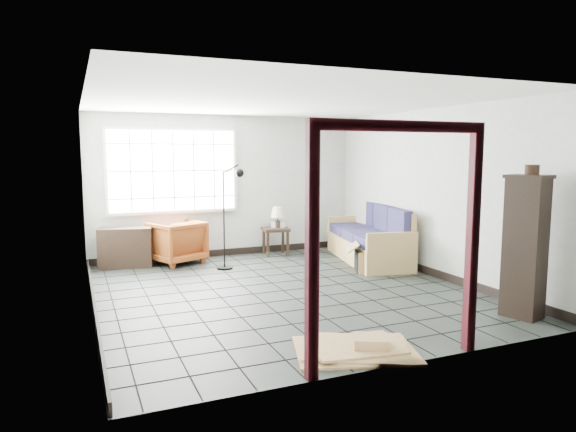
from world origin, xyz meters
name	(u,v)px	position (x,y,z in m)	size (l,w,h in m)	color
ground	(283,291)	(0.00, 0.00, 0.00)	(5.50, 5.50, 0.00)	black
room_shell	(283,170)	(0.00, 0.03, 1.68)	(5.02, 5.52, 2.61)	#A1A69F
window_panel	(173,171)	(-1.00, 2.70, 1.60)	(2.32, 0.08, 1.52)	silver
doorway_trim	(399,214)	(0.00, -2.70, 1.38)	(1.80, 0.08, 2.20)	#390D13
futon_sofa	(372,241)	(2.22, 1.26, 0.36)	(1.28, 2.37, 1.00)	#A3804A
armchair	(176,240)	(-1.04, 2.40, 0.41)	(0.80, 0.75, 0.82)	maroon
side_table	(276,233)	(0.83, 2.40, 0.43)	(0.54, 0.54, 0.52)	black
table_lamp	(278,213)	(0.87, 2.39, 0.79)	(0.26, 0.26, 0.39)	black
projector	(278,225)	(0.90, 2.47, 0.57)	(0.32, 0.29, 0.10)	silver
floor_lamp	(232,213)	(-0.26, 1.62, 0.93)	(0.51, 0.32, 1.73)	black
console_shelf	(125,248)	(-1.89, 2.40, 0.34)	(0.91, 0.50, 0.67)	black
tall_shelf	(525,246)	(2.15, -2.15, 0.85)	(0.46, 0.53, 1.67)	black
pot	(532,170)	(2.15, -2.18, 1.73)	(0.20, 0.20, 0.12)	black
open_box	(372,261)	(1.77, 0.52, 0.17)	(0.93, 0.70, 0.48)	#8C6244
cardboard_pile	(357,347)	(-0.18, -2.33, 0.04)	(1.35, 1.14, 0.17)	#8C6244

